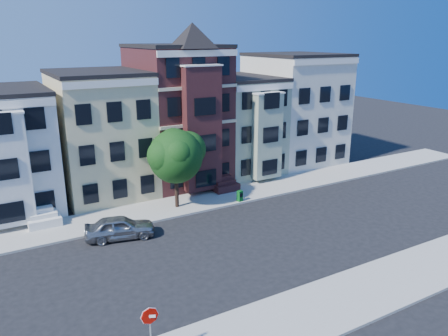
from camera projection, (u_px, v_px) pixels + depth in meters
ground at (268, 237)px, 29.31m from camera, size 120.00×120.00×0.00m
far_sidewalk at (212, 199)px, 35.93m from camera, size 60.00×4.00×0.15m
near_sidewalk at (358, 294)px, 22.65m from camera, size 60.00×4.00×0.15m
house_yellow at (101, 135)px, 36.57m from camera, size 7.00×9.00×10.00m
house_brown at (177, 116)px, 39.62m from camera, size 7.00×9.00×12.00m
house_green at (238, 125)px, 43.15m from camera, size 6.00×9.00×9.00m
house_cream at (294, 110)px, 46.20m from camera, size 8.00×9.00×11.00m
street_tree at (176, 160)px, 33.06m from camera, size 7.96×7.96×7.59m
parked_car at (120, 227)px, 28.92m from camera, size 4.84×2.81×1.55m
newspaper_box at (240, 196)px, 35.17m from camera, size 0.46×0.43×0.87m
stop_sign at (150, 331)px, 17.55m from camera, size 0.75×0.41×2.80m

